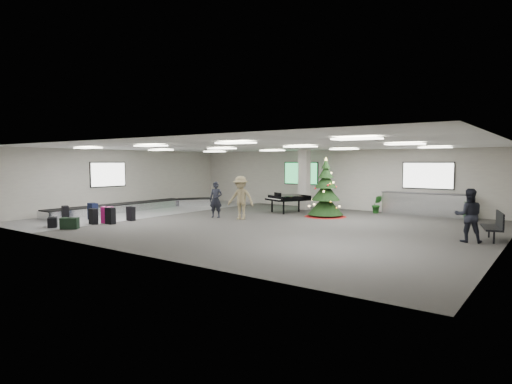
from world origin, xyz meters
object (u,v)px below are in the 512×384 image
Objects in this scene: baggage_carousel at (137,206)px; pink_suitcase at (107,215)px; traveler_a at (216,200)px; traveler_b at (241,198)px; potted_plant_left at (377,204)px; potted_plant_right at (469,211)px; bench at (495,224)px; traveler_bench at (469,215)px; christmas_tree at (326,196)px; grand_piano at (288,198)px; service_counter at (425,204)px.

pink_suitcase is at bearing -52.93° from baggage_carousel.
traveler_b is (1.30, 0.19, 0.13)m from traveler_a.
potted_plant_left is at bearing 27.18° from traveler_a.
potted_plant_right is (9.53, 5.83, -0.41)m from traveler_a.
potted_plant_right is (4.16, -0.12, -0.03)m from potted_plant_left.
traveler_a is at bearing 170.63° from bench.
traveler_bench is at bearing -13.16° from traveler_b.
traveler_bench is at bearing -19.76° from traveler_a.
christmas_tree is 7.63m from bench.
bench is at bearing -8.77° from traveler_b.
grand_piano is at bearing 41.48° from pink_suitcase.
traveler_a reaches higher than grand_piano.
traveler_a is (5.29, 0.28, 0.61)m from baggage_carousel.
baggage_carousel is 12.35m from potted_plant_left.
potted_plant_left reaches higher than baggage_carousel.
service_counter is 1.83× the size of grand_piano.
pink_suitcase is 0.45× the size of bench.
traveler_b reaches higher than service_counter.
grand_piano is at bearing -38.64° from traveler_bench.
service_counter reaches higher than grand_piano.
baggage_carousel is 4.39× the size of grand_piano.
baggage_carousel is 11.72× the size of potted_plant_right.
bench is at bearing 4.25° from baggage_carousel.
traveler_a is at bearing -88.80° from grand_piano.
bench reaches higher than potted_plant_left.
potted_plant_right is at bearing -17.28° from service_counter.
baggage_carousel is 13.64× the size of pink_suitcase.
service_counter reaches higher than potted_plant_left.
service_counter is 5.69× the size of pink_suitcase.
christmas_tree is at bearing 16.24° from grand_piano.
potted_plant_right is (14.82, 6.12, 0.20)m from baggage_carousel.
baggage_carousel is at bearing 106.29° from pink_suitcase.
pink_suitcase is 0.86× the size of potted_plant_right.
service_counter is at bearing 31.93° from traveler_b.
traveler_b is 7.07m from potted_plant_left.
service_counter is 2.08m from potted_plant_right.
traveler_b is at bearing 170.14° from bench.
traveler_a is 11.18m from potted_plant_right.
service_counter is 2.58× the size of bench.
traveler_a is at bearing -148.54° from potted_plant_right.
christmas_tree is at bearing -138.99° from service_counter.
grand_piano reaches higher than bench.
christmas_tree is 1.69× the size of traveler_a.
traveler_a is at bearing 3.06° from baggage_carousel.
grand_piano is at bearing 171.27° from christmas_tree.
traveler_bench reaches higher than grand_piano.
christmas_tree is (-3.65, -3.18, 0.41)m from service_counter.
bench is at bearing -40.96° from potted_plant_left.
service_counter is at bearing 50.33° from grand_piano.
grand_piano is 4.44m from potted_plant_left.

